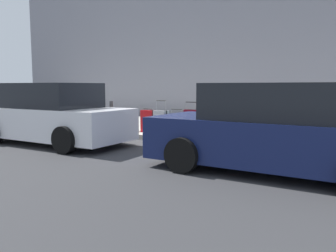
{
  "coord_description": "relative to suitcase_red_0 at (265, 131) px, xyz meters",
  "views": [
    {
      "loc": [
        -6.09,
        8.01,
        1.54
      ],
      "look_at": [
        -1.52,
        0.66,
        0.55
      ],
      "focal_mm": 37.08,
      "sensor_mm": 36.0,
      "label": 1
    }
  ],
  "objects": [
    {
      "name": "sidewalk_curb",
      "position": [
        3.6,
        -1.88,
        -0.35
      ],
      "size": [
        18.0,
        5.0,
        0.14
      ],
      "primitive_type": "cube",
      "color": "#ADA89E",
      "rests_on": "ground_plane"
    },
    {
      "name": "parked_car_navy_0",
      "position": [
        -0.9,
        2.39,
        0.33
      ],
      "size": [
        4.57,
        2.13,
        1.6
      ],
      "color": "#141E4C",
      "rests_on": "ground_plane"
    },
    {
      "name": "suitcase_red_0",
      "position": [
        0.0,
        0.0,
        0.0
      ],
      "size": [
        0.42,
        0.2,
        0.62
      ],
      "color": "red",
      "rests_on": "sidewalk_curb"
    },
    {
      "name": "suitcase_silver_6",
      "position": [
        3.11,
        0.02,
        0.06
      ],
      "size": [
        0.43,
        0.29,
        1.0
      ],
      "color": "#9EA0A8",
      "rests_on": "sidewalk_curb"
    },
    {
      "name": "suitcase_teal_5",
      "position": [
        2.59,
        -0.01,
        -0.02
      ],
      "size": [
        0.45,
        0.29,
        0.75
      ],
      "color": "#0F606B",
      "rests_on": "sidewalk_curb"
    },
    {
      "name": "suitcase_olive_2",
      "position": [
        0.97,
        -0.02,
        0.03
      ],
      "size": [
        0.36,
        0.23,
        0.68
      ],
      "color": "#59601E",
      "rests_on": "sidewalk_curb"
    },
    {
      "name": "parked_car_white_1",
      "position": [
        5.02,
        2.39,
        0.33
      ],
      "size": [
        4.4,
        2.1,
        1.62
      ],
      "color": "silver",
      "rests_on": "ground_plane"
    },
    {
      "name": "fire_hydrant",
      "position": [
        4.29,
        -0.01,
        0.09
      ],
      "size": [
        0.39,
        0.21,
        0.72
      ],
      "color": "#D89E0C",
      "rests_on": "sidewalk_curb"
    },
    {
      "name": "suitcase_black_3",
      "position": [
        1.46,
        -0.02,
        0.1
      ],
      "size": [
        0.47,
        0.23,
        1.04
      ],
      "color": "black",
      "rests_on": "sidewalk_curb"
    },
    {
      "name": "parking_meter",
      "position": [
        -1.08,
        -0.26,
        0.54
      ],
      "size": [
        0.12,
        0.09,
        1.27
      ],
      "color": "slate",
      "rests_on": "sidewalk_curb"
    },
    {
      "name": "ground_plane",
      "position": [
        3.6,
        0.62,
        -0.42
      ],
      "size": [
        40.0,
        40.0,
        0.0
      ],
      "primitive_type": "plane",
      "color": "#333335"
    },
    {
      "name": "suitcase_navy_1",
      "position": [
        0.5,
        -0.04,
        0.06
      ],
      "size": [
        0.42,
        0.27,
        0.9
      ],
      "color": "navy",
      "rests_on": "sidewalk_curb"
    },
    {
      "name": "suitcase_red_7",
      "position": [
        3.6,
        0.01,
        0.05
      ],
      "size": [
        0.39,
        0.26,
        0.74
      ],
      "color": "red",
      "rests_on": "sidewalk_curb"
    },
    {
      "name": "suitcase_maroon_4",
      "position": [
        2.03,
        0.04,
        0.09
      ],
      "size": [
        0.51,
        0.24,
        0.98
      ],
      "color": "maroon",
      "rests_on": "sidewalk_curb"
    },
    {
      "name": "bollard_post",
      "position": [
        4.93,
        0.14,
        0.18
      ],
      "size": [
        0.12,
        0.12,
        0.93
      ],
      "primitive_type": "cylinder",
      "color": "#333338",
      "rests_on": "sidewalk_curb"
    }
  ]
}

